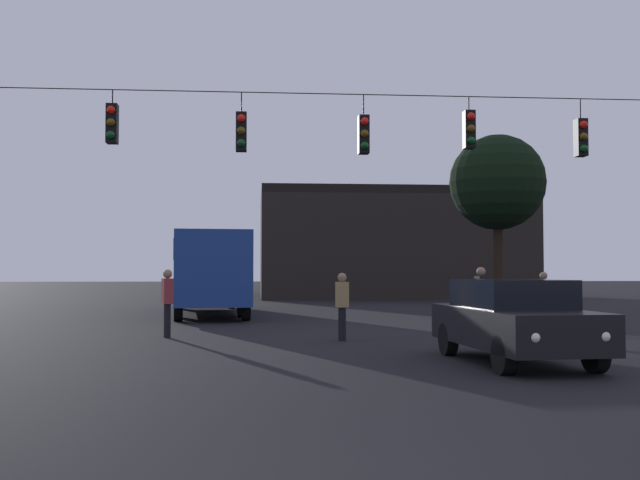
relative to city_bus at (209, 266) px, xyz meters
The scene contains 10 objects.
ground_plane 3.25m from the city_bus, ahead, with size 168.00×168.00×0.00m, color black.
overhead_signal_span 11.71m from the city_bus, 76.50° to the right, with size 21.29×0.44×6.83m.
city_bus is the anchor object (origin of this frame).
car_near_right 17.40m from the city_bus, 67.94° to the right, with size 2.08×4.43×1.52m.
pedestrian_crossing_left 13.20m from the city_bus, 40.28° to the right, with size 0.28×0.39×1.64m.
pedestrian_crossing_center 12.18m from the city_bus, 71.29° to the right, with size 0.30×0.40×1.63m.
pedestrian_crossing_right 12.68m from the city_bus, 52.16° to the right, with size 0.28×0.38×1.77m.
pedestrian_near_bus 10.35m from the city_bus, 92.13° to the right, with size 0.34×0.42×1.71m.
corner_building 21.81m from the city_bus, 62.10° to the left, with size 16.15×13.35×6.56m.
tree_left_silhouette 11.81m from the city_bus, ahead, with size 3.78×3.78×7.05m.
Camera 1 is at (-0.79, -5.39, 1.69)m, focal length 42.48 mm.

